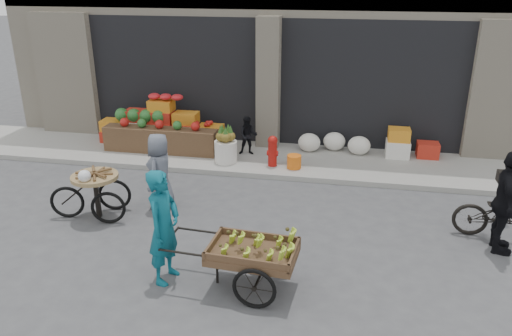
% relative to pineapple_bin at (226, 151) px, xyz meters
% --- Properties ---
extents(ground, '(80.00, 80.00, 0.00)m').
position_rel_pineapple_bin_xyz_m(ground, '(0.75, -3.60, -0.37)').
color(ground, '#424244').
rests_on(ground, ground).
extents(sidewalk, '(18.00, 2.20, 0.12)m').
position_rel_pineapple_bin_xyz_m(sidewalk, '(0.75, 0.50, -0.31)').
color(sidewalk, gray).
rests_on(sidewalk, ground).
extents(building, '(14.00, 6.45, 7.00)m').
position_rel_pineapple_bin_xyz_m(building, '(0.75, 4.43, 3.00)').
color(building, beige).
rests_on(building, ground).
extents(fruit_display, '(3.10, 1.12, 1.24)m').
position_rel_pineapple_bin_xyz_m(fruit_display, '(-1.73, 0.78, 0.30)').
color(fruit_display, '#B52719').
rests_on(fruit_display, sidewalk).
extents(pineapple_bin, '(0.52, 0.52, 0.50)m').
position_rel_pineapple_bin_xyz_m(pineapple_bin, '(0.00, 0.00, 0.00)').
color(pineapple_bin, silver).
rests_on(pineapple_bin, sidewalk).
extents(fire_hydrant, '(0.22, 0.22, 0.71)m').
position_rel_pineapple_bin_xyz_m(fire_hydrant, '(1.10, -0.05, 0.13)').
color(fire_hydrant, '#A5140F').
rests_on(fire_hydrant, sidewalk).
extents(orange_bucket, '(0.32, 0.32, 0.30)m').
position_rel_pineapple_bin_xyz_m(orange_bucket, '(1.60, -0.10, -0.10)').
color(orange_bucket, orange).
rests_on(orange_bucket, sidewalk).
extents(right_bay_goods, '(3.35, 0.60, 0.70)m').
position_rel_pineapple_bin_xyz_m(right_bay_goods, '(3.36, 1.10, 0.04)').
color(right_bay_goods, silver).
rests_on(right_bay_goods, sidewalk).
extents(seated_person, '(0.51, 0.43, 0.93)m').
position_rel_pineapple_bin_xyz_m(seated_person, '(0.40, 0.60, 0.21)').
color(seated_person, black).
rests_on(seated_person, sidewalk).
extents(banana_cart, '(2.13, 0.99, 0.87)m').
position_rel_pineapple_bin_xyz_m(banana_cart, '(1.51, -4.59, 0.26)').
color(banana_cart, brown).
rests_on(banana_cart, ground).
extents(vendor_woman, '(0.51, 0.69, 1.73)m').
position_rel_pineapple_bin_xyz_m(vendor_woman, '(0.27, -4.60, 0.49)').
color(vendor_woman, '#0E596B').
rests_on(vendor_woman, ground).
extents(tricycle_cart, '(1.46, 1.02, 0.95)m').
position_rel_pineapple_bin_xyz_m(tricycle_cart, '(-1.69, -2.94, 0.20)').
color(tricycle_cart, '#9E7F51').
rests_on(tricycle_cart, ground).
extents(vendor_grey, '(0.48, 0.73, 1.48)m').
position_rel_pineapple_bin_xyz_m(vendor_grey, '(-0.68, -2.32, 0.37)').
color(vendor_grey, slate).
rests_on(vendor_grey, ground).
extents(bicycle, '(1.77, 0.80, 0.90)m').
position_rel_pineapple_bin_xyz_m(bicycle, '(5.46, -2.40, 0.08)').
color(bicycle, black).
rests_on(bicycle, ground).
extents(cyclist, '(0.53, 1.05, 1.72)m').
position_rel_pineapple_bin_xyz_m(cyclist, '(5.26, -2.80, 0.49)').
color(cyclist, black).
rests_on(cyclist, ground).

